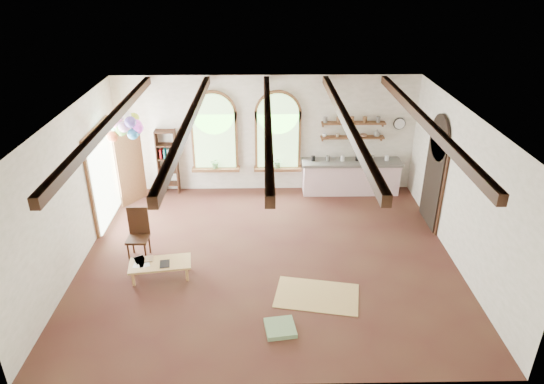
{
  "coord_description": "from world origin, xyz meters",
  "views": [
    {
      "loc": [
        -0.07,
        -8.89,
        5.95
      ],
      "look_at": [
        0.09,
        0.6,
        1.29
      ],
      "focal_mm": 32.0,
      "sensor_mm": 36.0,
      "label": 1
    }
  ],
  "objects_px": {
    "kitchen_counter": "(351,176)",
    "balloon_cluster": "(125,126)",
    "coffee_table": "(160,264)",
    "side_chair": "(139,244)"
  },
  "relations": [
    {
      "from": "coffee_table",
      "to": "side_chair",
      "type": "bearing_deg",
      "value": 128.24
    },
    {
      "from": "kitchen_counter",
      "to": "side_chair",
      "type": "height_order",
      "value": "side_chair"
    },
    {
      "from": "side_chair",
      "to": "coffee_table",
      "type": "bearing_deg",
      "value": -51.76
    },
    {
      "from": "kitchen_counter",
      "to": "coffee_table",
      "type": "relative_size",
      "value": 2.07
    },
    {
      "from": "coffee_table",
      "to": "side_chair",
      "type": "height_order",
      "value": "side_chair"
    },
    {
      "from": "balloon_cluster",
      "to": "kitchen_counter",
      "type": "bearing_deg",
      "value": 11.36
    },
    {
      "from": "coffee_table",
      "to": "side_chair",
      "type": "xyz_separation_m",
      "value": [
        -0.6,
        0.76,
        0.02
      ]
    },
    {
      "from": "kitchen_counter",
      "to": "balloon_cluster",
      "type": "distance_m",
      "value": 6.04
    },
    {
      "from": "balloon_cluster",
      "to": "coffee_table",
      "type": "bearing_deg",
      "value": -67.67
    },
    {
      "from": "side_chair",
      "to": "balloon_cluster",
      "type": "height_order",
      "value": "balloon_cluster"
    }
  ]
}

